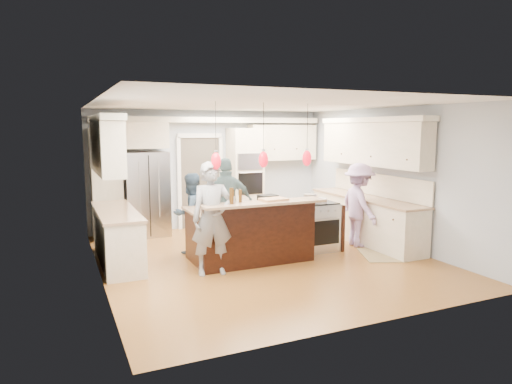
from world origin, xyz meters
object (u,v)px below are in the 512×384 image
refrigerator (146,194)px  island_range (316,226)px  kitchen_island (250,232)px  person_far_left (191,213)px  person_bar_end (212,219)px

refrigerator → island_range: (2.71, -2.49, -0.44)m
kitchen_island → island_range: 1.41m
person_far_left → island_range: bearing=139.2°
person_bar_end → kitchen_island: bearing=37.1°
refrigerator → person_far_left: refrigerator is taller
person_bar_end → person_far_left: bearing=94.0°
island_range → person_far_left: bearing=160.8°
refrigerator → person_bar_end: size_ratio=1.01×
person_far_left → kitchen_island: bearing=112.3°
refrigerator → person_far_left: size_ratio=1.21×
kitchen_island → person_far_left: (-0.82, 0.85, 0.26)m
refrigerator → island_range: size_ratio=1.96×
refrigerator → person_far_left: bearing=-74.2°
island_range → person_far_left: person_far_left is taller
kitchen_island → island_range: size_ratio=2.28×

